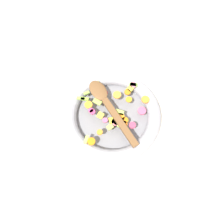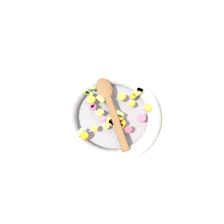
% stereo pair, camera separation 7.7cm
% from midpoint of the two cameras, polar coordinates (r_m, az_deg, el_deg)
% --- Properties ---
extents(ground_plane, '(4.00, 4.00, 0.00)m').
position_cam_midpoint_polar(ground_plane, '(0.82, 2.68, -1.71)').
color(ground_plane, beige).
extents(skillet, '(0.36, 0.36, 0.05)m').
position_cam_midpoint_polar(skillet, '(0.80, 2.75, -1.12)').
color(skillet, slate).
rests_on(skillet, ground_plane).
extents(chopped_vegetables, '(0.30, 0.24, 0.01)m').
position_cam_midpoint_polar(chopped_vegetables, '(0.77, 3.51, 0.32)').
color(chopped_vegetables, orange).
rests_on(chopped_vegetables, skillet).
extents(wooden_spoon, '(0.15, 0.28, 0.01)m').
position_cam_midpoint_polar(wooden_spoon, '(0.77, 2.24, 1.84)').
color(wooden_spoon, brown).
rests_on(wooden_spoon, chopped_vegetables).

